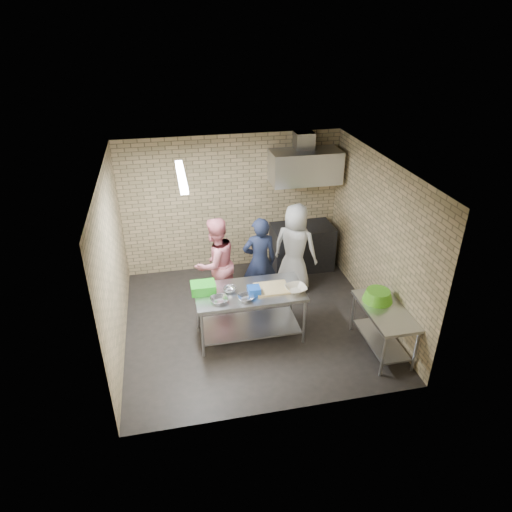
# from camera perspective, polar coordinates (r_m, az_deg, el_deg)

# --- Properties ---
(floor) EXTENTS (4.20, 4.20, 0.00)m
(floor) POSITION_cam_1_polar(r_m,az_deg,el_deg) (7.85, -0.42, -8.15)
(floor) COLOR black
(floor) RESTS_ON ground
(ceiling) EXTENTS (4.20, 4.20, 0.00)m
(ceiling) POSITION_cam_1_polar(r_m,az_deg,el_deg) (6.60, -0.50, 10.99)
(ceiling) COLOR black
(ceiling) RESTS_ON ground
(back_wall) EXTENTS (4.20, 0.06, 2.70)m
(back_wall) POSITION_cam_1_polar(r_m,az_deg,el_deg) (8.92, -3.03, 6.48)
(back_wall) COLOR tan
(back_wall) RESTS_ON ground
(front_wall) EXTENTS (4.20, 0.06, 2.70)m
(front_wall) POSITION_cam_1_polar(r_m,az_deg,el_deg) (5.49, 3.76, -9.04)
(front_wall) COLOR tan
(front_wall) RESTS_ON ground
(left_wall) EXTENTS (0.06, 4.00, 2.70)m
(left_wall) POSITION_cam_1_polar(r_m,az_deg,el_deg) (7.07, -17.38, -1.09)
(left_wall) COLOR tan
(left_wall) RESTS_ON ground
(right_wall) EXTENTS (0.06, 4.00, 2.70)m
(right_wall) POSITION_cam_1_polar(r_m,az_deg,el_deg) (7.77, 14.90, 2.06)
(right_wall) COLOR tan
(right_wall) RESTS_ON ground
(prep_table) EXTENTS (1.68, 0.84, 0.84)m
(prep_table) POSITION_cam_1_polar(r_m,az_deg,el_deg) (7.32, -0.80, -7.14)
(prep_table) COLOR #B5B8BC
(prep_table) RESTS_ON floor
(side_counter) EXTENTS (0.60, 1.20, 0.75)m
(side_counter) POSITION_cam_1_polar(r_m,az_deg,el_deg) (7.32, 15.48, -8.81)
(side_counter) COLOR silver
(side_counter) RESTS_ON floor
(stove) EXTENTS (1.20, 0.70, 0.90)m
(stove) POSITION_cam_1_polar(r_m,az_deg,el_deg) (9.27, 5.72, 1.15)
(stove) COLOR black
(stove) RESTS_ON floor
(range_hood) EXTENTS (1.30, 0.60, 0.60)m
(range_hood) POSITION_cam_1_polar(r_m,az_deg,el_deg) (8.68, 6.15, 11.01)
(range_hood) COLOR silver
(range_hood) RESTS_ON back_wall
(hood_duct) EXTENTS (0.35, 0.30, 0.30)m
(hood_duct) POSITION_cam_1_polar(r_m,az_deg,el_deg) (8.70, 6.01, 14.13)
(hood_duct) COLOR #A5A8AD
(hood_duct) RESTS_ON back_wall
(wall_shelf) EXTENTS (0.80, 0.20, 0.04)m
(wall_shelf) POSITION_cam_1_polar(r_m,az_deg,el_deg) (9.00, 7.58, 10.36)
(wall_shelf) COLOR #3F2B19
(wall_shelf) RESTS_ON back_wall
(fluorescent_fixture) EXTENTS (0.10, 1.25, 0.08)m
(fluorescent_fixture) POSITION_cam_1_polar(r_m,az_deg,el_deg) (6.51, -9.29, 9.79)
(fluorescent_fixture) COLOR white
(fluorescent_fixture) RESTS_ON ceiling
(green_crate) EXTENTS (0.37, 0.28, 0.15)m
(green_crate) POSITION_cam_1_polar(r_m,az_deg,el_deg) (7.07, -6.60, -3.95)
(green_crate) COLOR green
(green_crate) RESTS_ON prep_table
(blue_tub) EXTENTS (0.19, 0.19, 0.12)m
(blue_tub) POSITION_cam_1_polar(r_m,az_deg,el_deg) (6.98, -0.26, -4.34)
(blue_tub) COLOR #174AAF
(blue_tub) RESTS_ON prep_table
(cutting_board) EXTENTS (0.51, 0.39, 0.03)m
(cutting_board) POSITION_cam_1_polar(r_m,az_deg,el_deg) (7.13, 1.98, -4.04)
(cutting_board) COLOR #D7BD7C
(cutting_board) RESTS_ON prep_table
(mixing_bowl_a) EXTENTS (0.30, 0.30, 0.06)m
(mixing_bowl_a) POSITION_cam_1_polar(r_m,az_deg,el_deg) (6.84, -4.62, -5.49)
(mixing_bowl_a) COLOR silver
(mixing_bowl_a) RESTS_ON prep_table
(mixing_bowl_b) EXTENTS (0.23, 0.23, 0.06)m
(mixing_bowl_b) POSITION_cam_1_polar(r_m,az_deg,el_deg) (7.07, -3.29, -4.21)
(mixing_bowl_b) COLOR #BABEC2
(mixing_bowl_b) RESTS_ON prep_table
(mixing_bowl_c) EXTENTS (0.28, 0.28, 0.06)m
(mixing_bowl_c) POSITION_cam_1_polar(r_m,az_deg,el_deg) (6.87, -1.28, -5.23)
(mixing_bowl_c) COLOR silver
(mixing_bowl_c) RESTS_ON prep_table
(ceramic_bowl) EXTENTS (0.37, 0.37, 0.08)m
(ceramic_bowl) POSITION_cam_1_polar(r_m,az_deg,el_deg) (7.09, 4.99, -4.10)
(ceramic_bowl) COLOR beige
(ceramic_bowl) RESTS_ON prep_table
(green_basin) EXTENTS (0.46, 0.46, 0.17)m
(green_basin) POSITION_cam_1_polar(r_m,az_deg,el_deg) (7.23, 14.95, -4.77)
(green_basin) COLOR #59C626
(green_basin) RESTS_ON side_counter
(bottle_red) EXTENTS (0.07, 0.07, 0.18)m
(bottle_red) POSITION_cam_1_polar(r_m,az_deg,el_deg) (8.89, 6.07, 10.96)
(bottle_red) COLOR #B22619
(bottle_red) RESTS_ON wall_shelf
(bottle_green) EXTENTS (0.06, 0.06, 0.15)m
(bottle_green) POSITION_cam_1_polar(r_m,az_deg,el_deg) (9.02, 8.54, 10.97)
(bottle_green) COLOR green
(bottle_green) RESTS_ON wall_shelf
(man_navy) EXTENTS (0.60, 0.40, 1.63)m
(man_navy) POSITION_cam_1_polar(r_m,az_deg,el_deg) (7.95, 0.45, -0.65)
(man_navy) COLOR black
(man_navy) RESTS_ON floor
(woman_pink) EXTENTS (1.02, 0.95, 1.67)m
(woman_pink) POSITION_cam_1_polar(r_m,az_deg,el_deg) (7.86, -5.05, -0.96)
(woman_pink) COLOR #E17784
(woman_pink) RESTS_ON floor
(woman_white) EXTENTS (0.98, 0.91, 1.68)m
(woman_white) POSITION_cam_1_polar(r_m,az_deg,el_deg) (8.37, 4.89, 1.01)
(woman_white) COLOR silver
(woman_white) RESTS_ON floor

